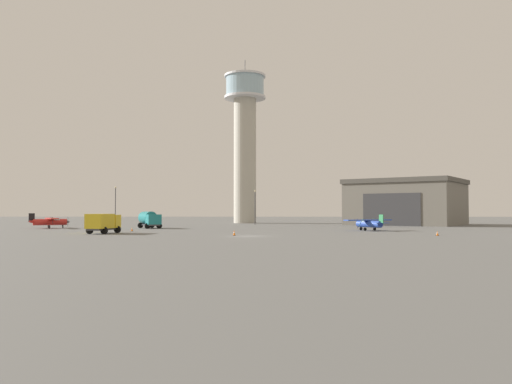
{
  "coord_description": "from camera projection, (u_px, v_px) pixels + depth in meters",
  "views": [
    {
      "loc": [
        3.38,
        -63.77,
        3.19
      ],
      "look_at": [
        0.09,
        30.43,
        6.62
      ],
      "focal_mm": 35.82,
      "sensor_mm": 36.0,
      "label": 1
    }
  ],
  "objects": [
    {
      "name": "ground_plane",
      "position": [
        247.0,
        236.0,
        63.69
      ],
      "size": [
        400.0,
        400.0,
        0.0
      ],
      "primitive_type": "plane",
      "color": "#60605E"
    },
    {
      "name": "control_tower",
      "position": [
        245.0,
        134.0,
        130.68
      ],
      "size": [
        10.58,
        10.58,
        42.0
      ],
      "color": "#B2AD9E",
      "rests_on": "ground_plane"
    },
    {
      "name": "hangar",
      "position": [
        406.0,
        202.0,
        114.09
      ],
      "size": [
        29.99,
        29.0,
        10.06
      ],
      "rotation": [
        0.0,
        0.0,
        -2.14
      ],
      "color": "#6B665B",
      "rests_on": "ground_plane"
    },
    {
      "name": "airplane_blue",
      "position": [
        369.0,
        223.0,
        80.77
      ],
      "size": [
        8.24,
        6.6,
        2.57
      ],
      "rotation": [
        0.0,
        0.0,
        2.06
      ],
      "color": "#2847A8",
      "rests_on": "ground_plane"
    },
    {
      "name": "airplane_red",
      "position": [
        50.0,
        221.0,
        91.92
      ],
      "size": [
        6.86,
        8.53,
        2.7
      ],
      "rotation": [
        0.0,
        0.0,
        0.53
      ],
      "color": "red",
      "rests_on": "ground_plane"
    },
    {
      "name": "truck_box_yellow",
      "position": [
        103.0,
        222.0,
        70.78
      ],
      "size": [
        3.82,
        6.19,
        2.73
      ],
      "rotation": [
        0.0,
        0.0,
        1.4
      ],
      "color": "#38383D",
      "rests_on": "ground_plane"
    },
    {
      "name": "truck_fuel_tanker_teal",
      "position": [
        149.0,
        219.0,
        91.74
      ],
      "size": [
        5.18,
        6.22,
        3.02
      ],
      "rotation": [
        0.0,
        0.0,
        5.29
      ],
      "color": "#38383D",
      "rests_on": "ground_plane"
    },
    {
      "name": "light_post_west",
      "position": [
        255.0,
        204.0,
        116.31
      ],
      "size": [
        0.44,
        0.44,
        7.86
      ],
      "color": "#38383D",
      "rests_on": "ground_plane"
    },
    {
      "name": "light_post_east",
      "position": [
        115.0,
        202.0,
        119.09
      ],
      "size": [
        0.44,
        0.44,
        8.84
      ],
      "color": "#38383D",
      "rests_on": "ground_plane"
    },
    {
      "name": "traffic_cone_near_left",
      "position": [
        132.0,
        229.0,
        78.57
      ],
      "size": [
        0.36,
        0.36,
        0.62
      ],
      "color": "black",
      "rests_on": "ground_plane"
    },
    {
      "name": "traffic_cone_near_right",
      "position": [
        234.0,
        233.0,
        64.88
      ],
      "size": [
        0.36,
        0.36,
        0.69
      ],
      "color": "black",
      "rests_on": "ground_plane"
    },
    {
      "name": "traffic_cone_mid_apron",
      "position": [
        437.0,
        233.0,
        64.46
      ],
      "size": [
        0.36,
        0.36,
        0.61
      ],
      "color": "black",
      "rests_on": "ground_plane"
    }
  ]
}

